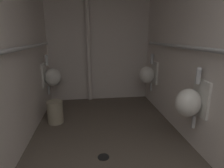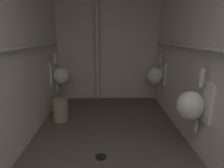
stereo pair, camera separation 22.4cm
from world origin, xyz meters
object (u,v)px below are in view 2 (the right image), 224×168
object	(u,v)px
urinal_left_mid	(60,75)
floor_drain	(101,157)
waste_bin	(61,110)
urinal_right_mid	(192,105)
standpipe_back_wall	(97,43)
urinal_right_far	(156,75)

from	to	relation	value
urinal_left_mid	floor_drain	distance (m)	1.91
waste_bin	urinal_left_mid	bearing A→B (deg)	101.89
floor_drain	waste_bin	size ratio (longest dim) A/B	0.38
urinal_left_mid	urinal_right_mid	bearing A→B (deg)	-40.45
standpipe_back_wall	waste_bin	world-z (taller)	standpipe_back_wall
urinal_right_mid	floor_drain	size ratio (longest dim) A/B	5.39
urinal_right_mid	floor_drain	world-z (taller)	urinal_right_mid
urinal_right_far	waste_bin	distance (m)	1.89
urinal_left_mid	standpipe_back_wall	distance (m)	1.02
urinal_right_mid	waste_bin	xyz separation A→B (m)	(-1.74, 1.00, -0.47)
urinal_right_far	waste_bin	world-z (taller)	urinal_right_far
waste_bin	urinal_right_mid	bearing A→B (deg)	-29.88
urinal_left_mid	waste_bin	xyz separation A→B (m)	(0.12, -0.59, -0.47)
urinal_left_mid	waste_bin	size ratio (longest dim) A/B	2.03
floor_drain	standpipe_back_wall	bearing A→B (deg)	93.66
floor_drain	waste_bin	bearing A→B (deg)	125.31
urinal_right_far	floor_drain	size ratio (longest dim) A/B	5.39
floor_drain	waste_bin	xyz separation A→B (m)	(-0.71, 1.00, 0.18)
urinal_left_mid	standpipe_back_wall	xyz separation A→B (m)	(0.71, 0.43, 0.60)
urinal_right_far	urinal_right_mid	bearing A→B (deg)	-90.00
urinal_left_mid	urinal_right_far	size ratio (longest dim) A/B	1.00
urinal_left_mid	urinal_right_far	bearing A→B (deg)	-1.08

